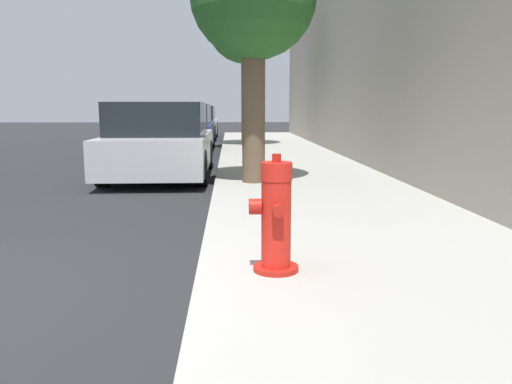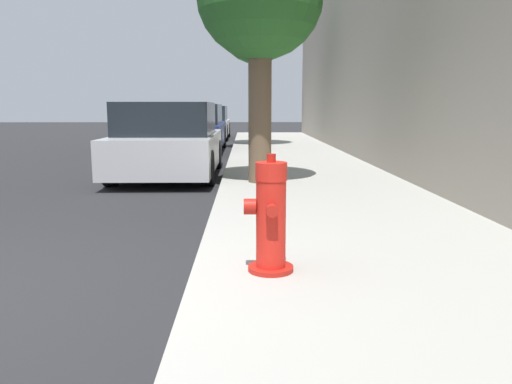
% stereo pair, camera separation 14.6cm
% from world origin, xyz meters
% --- Properties ---
extents(sidewalk_slab, '(2.97, 40.00, 0.14)m').
position_xyz_m(sidewalk_slab, '(3.13, 0.00, 0.07)').
color(sidewalk_slab, '#A8A59E').
rests_on(sidewalk_slab, ground_plane).
extents(fire_hydrant, '(0.36, 0.36, 0.85)m').
position_xyz_m(fire_hydrant, '(2.22, 0.29, 0.52)').
color(fire_hydrant, red).
rests_on(fire_hydrant, sidewalk_slab).
extents(parked_car_near, '(1.81, 3.89, 1.39)m').
position_xyz_m(parked_car_near, '(0.59, 6.26, 0.66)').
color(parked_car_near, '#B7B7BC').
rests_on(parked_car_near, ground_plane).
extents(parked_car_mid, '(1.87, 4.55, 1.38)m').
position_xyz_m(parked_car_mid, '(0.45, 11.59, 0.68)').
color(parked_car_mid, navy).
rests_on(parked_car_mid, ground_plane).
extents(parked_car_far, '(1.87, 4.44, 1.34)m').
position_xyz_m(parked_car_far, '(0.40, 17.56, 0.65)').
color(parked_car_far, silver).
rests_on(parked_car_far, ground_plane).
extents(street_tree_far, '(2.26, 2.26, 4.71)m').
position_xyz_m(street_tree_far, '(2.36, 12.25, 3.68)').
color(street_tree_far, brown).
rests_on(street_tree_far, sidewalk_slab).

